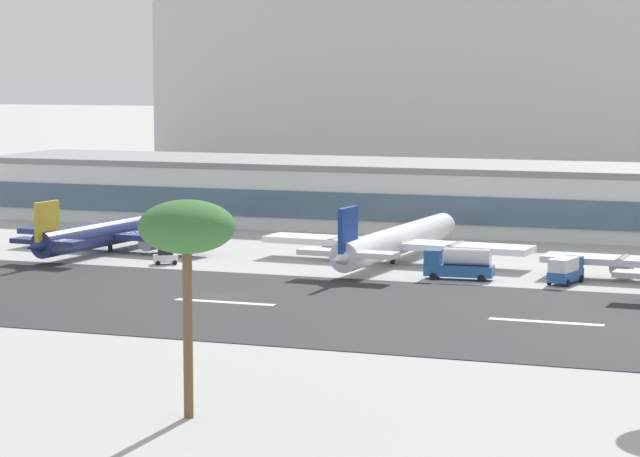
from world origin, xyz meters
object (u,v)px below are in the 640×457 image
at_px(airliner_navy_tail_gate_1, 393,242).
at_px(service_baggage_tug_1, 166,256).
at_px(distant_hotel_block, 453,72).
at_px(airliner_gold_tail_gate_0, 111,233).
at_px(terminal_building, 467,197).
at_px(service_box_truck_0, 566,269).
at_px(service_fuel_truck_2, 459,263).
at_px(palm_tree_0, 187,230).

height_order(airliner_navy_tail_gate_1, service_baggage_tug_1, airliner_navy_tail_gate_1).
bearing_deg(distant_hotel_block, airliner_gold_tail_gate_0, -93.65).
height_order(terminal_building, service_box_truck_0, terminal_building).
xyz_separation_m(service_box_truck_0, service_fuel_truck_2, (-13.08, -1.10, 0.24)).
xyz_separation_m(terminal_building, palm_tree_0, (10.34, -127.90, 8.93)).
relative_size(airliner_navy_tail_gate_1, service_box_truck_0, 6.81).
height_order(service_box_truck_0, service_baggage_tug_1, service_box_truck_0).
relative_size(distant_hotel_block, service_baggage_tug_1, 41.03).
xyz_separation_m(service_fuel_truck_2, palm_tree_0, (-1.95, -74.43, 12.24)).
xyz_separation_m(airliner_gold_tail_gate_0, palm_tree_0, (51.28, -83.35, 11.55)).
distance_m(distant_hotel_block, service_fuel_truck_2, 171.09).
xyz_separation_m(distant_hotel_block, airliner_navy_tail_gate_1, (31.52, -152.98, -22.03)).
bearing_deg(airliner_navy_tail_gate_1, distant_hotel_block, 15.34).
distance_m(airliner_gold_tail_gate_0, service_fuel_truck_2, 53.97).
distance_m(distant_hotel_block, service_baggage_tug_1, 165.67).
relative_size(distant_hotel_block, service_fuel_truck_2, 16.84).
height_order(distant_hotel_block, airliner_navy_tail_gate_1, distant_hotel_block).
xyz_separation_m(distant_hotel_block, service_box_truck_0, (56.41, -162.82, -23.13)).
bearing_deg(palm_tree_0, service_fuel_truck_2, 88.50).
xyz_separation_m(airliner_navy_tail_gate_1, palm_tree_0, (9.87, -85.36, 11.38)).
relative_size(terminal_building, distant_hotel_block, 1.14).
height_order(terminal_building, distant_hotel_block, distant_hotel_block).
bearing_deg(palm_tree_0, service_box_truck_0, 78.75).
relative_size(airliner_gold_tail_gate_0, palm_tree_0, 2.47).
xyz_separation_m(distant_hotel_block, airliner_gold_tail_gate_0, (-9.89, -154.99, -22.20)).
height_order(airliner_gold_tail_gate_0, service_fuel_truck_2, airliner_gold_tail_gate_0).
height_order(airliner_gold_tail_gate_0, palm_tree_0, palm_tree_0).
distance_m(terminal_building, service_fuel_truck_2, 54.97).
xyz_separation_m(airliner_navy_tail_gate_1, service_fuel_truck_2, (11.81, -10.94, -0.86)).
height_order(airliner_gold_tail_gate_0, airliner_navy_tail_gate_1, airliner_navy_tail_gate_1).
bearing_deg(distant_hotel_block, palm_tree_0, -80.15).
bearing_deg(service_baggage_tug_1, airliner_navy_tail_gate_1, 168.21).
distance_m(service_baggage_tug_1, palm_tree_0, 84.76).
relative_size(distant_hotel_block, palm_tree_0, 8.83).
height_order(distant_hotel_block, service_fuel_truck_2, distant_hotel_block).
bearing_deg(distant_hotel_block, service_box_truck_0, -70.89).
bearing_deg(service_box_truck_0, airliner_navy_tail_gate_1, 80.95).
bearing_deg(distant_hotel_block, service_fuel_truck_2, -75.19).
distance_m(service_box_truck_0, service_fuel_truck_2, 13.13).
relative_size(distant_hotel_block, airliner_navy_tail_gate_1, 3.36).
bearing_deg(airliner_gold_tail_gate_0, palm_tree_0, -142.70).
height_order(service_baggage_tug_1, palm_tree_0, palm_tree_0).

